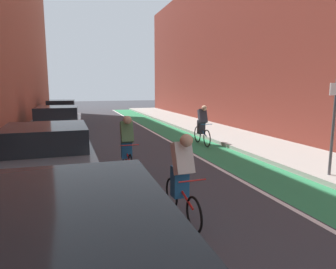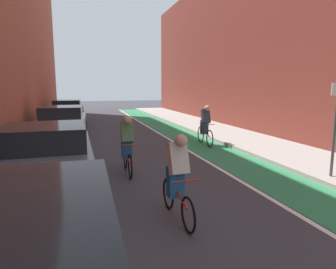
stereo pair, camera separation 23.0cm
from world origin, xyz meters
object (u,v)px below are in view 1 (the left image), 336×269
Objects in this scene: parked_sedan_white at (58,123)px; cyclist_trailing at (127,143)px; street_sign_post at (334,118)px; parked_sedan_gray at (48,157)px; cyclist_far at (202,124)px; parked_sedan_black at (62,112)px; cyclist_mid at (182,176)px.

cyclist_trailing is at bearing -71.24° from parked_sedan_white.
cyclist_trailing reaches higher than parked_sedan_white.
street_sign_post reaches higher than cyclist_trailing.
parked_sedan_gray is at bearing 168.86° from street_sign_post.
cyclist_far reaches higher than parked_sedan_gray.
cyclist_far is (5.63, -2.53, 0.06)m from parked_sedan_white.
parked_sedan_black is at bearing 122.27° from cyclist_far.
street_sign_post is at bearing -24.41° from cyclist_trailing.
street_sign_post is (4.38, 0.98, 0.78)m from cyclist_mid.
cyclist_trailing is at bearing 155.59° from street_sign_post.
parked_sedan_white is at bearing 130.42° from street_sign_post.
cyclist_trailing is (-0.41, 3.15, 0.04)m from cyclist_mid.
street_sign_post reaches higher than cyclist_far.
parked_sedan_gray is at bearing -89.99° from parked_sedan_black.
cyclist_mid reaches higher than parked_sedan_gray.
cyclist_far is at bearing -57.73° from parked_sedan_black.
cyclist_trailing is at bearing -138.83° from cyclist_far.
parked_sedan_gray is 12.97m from parked_sedan_black.
parked_sedan_black is 2.71× the size of cyclist_trailing.
cyclist_mid is at bearing -167.41° from street_sign_post.
cyclist_mid is at bearing -81.21° from parked_sedan_black.
cyclist_mid reaches higher than parked_sedan_black.
cyclist_mid is 0.69× the size of street_sign_post.
cyclist_far is at bearing 62.86° from cyclist_mid.
cyclist_far is at bearing 35.84° from parked_sedan_gray.
cyclist_mid is 0.95× the size of cyclist_far.
cyclist_trailing is (1.95, -5.74, 0.06)m from parked_sedan_white.
street_sign_post is (4.79, -2.18, 0.74)m from cyclist_trailing.
parked_sedan_gray and parked_sedan_black have the same top height.
parked_sedan_black is 15.83m from street_sign_post.
cyclist_trailing is 0.71× the size of street_sign_post.
cyclist_far is at bearing 101.74° from street_sign_post.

